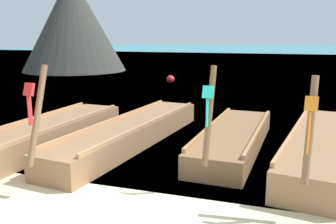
# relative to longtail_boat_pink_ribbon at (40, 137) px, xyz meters

# --- Properties ---
(ground) EXTENTS (120.00, 120.00, 0.00)m
(ground) POSITION_rel_longtail_boat_pink_ribbon_xyz_m (3.56, -2.79, -0.34)
(ground) COLOR beige
(sea_water) EXTENTS (120.00, 120.00, 0.00)m
(sea_water) POSITION_rel_longtail_boat_pink_ribbon_xyz_m (3.56, 58.31, -0.33)
(sea_water) COLOR teal
(sea_water) RESTS_ON ground
(longtail_boat_pink_ribbon) EXTENTS (1.65, 6.80, 2.44)m
(longtail_boat_pink_ribbon) POSITION_rel_longtail_boat_pink_ribbon_xyz_m (0.00, 0.00, 0.00)
(longtail_boat_pink_ribbon) COLOR olive
(longtail_boat_pink_ribbon) RESTS_ON ground
(longtail_boat_red_ribbon) EXTENTS (1.96, 7.36, 2.50)m
(longtail_boat_red_ribbon) POSITION_rel_longtail_boat_pink_ribbon_xyz_m (2.17, 1.21, -0.01)
(longtail_boat_red_ribbon) COLOR olive
(longtail_boat_red_ribbon) RESTS_ON ground
(longtail_boat_turquoise_ribbon) EXTENTS (1.63, 5.77, 2.47)m
(longtail_boat_turquoise_ribbon) POSITION_rel_longtail_boat_pink_ribbon_xyz_m (5.01, 1.63, -0.05)
(longtail_boat_turquoise_ribbon) COLOR brown
(longtail_boat_turquoise_ribbon) RESTS_ON ground
(longtail_boat_orange_ribbon) EXTENTS (2.24, 6.72, 2.41)m
(longtail_boat_orange_ribbon) POSITION_rel_longtail_boat_pink_ribbon_xyz_m (7.17, 1.41, 0.00)
(longtail_boat_orange_ribbon) COLOR olive
(longtail_boat_orange_ribbon) RESTS_ON ground
(karst_rock) EXTENTS (8.88, 8.88, 8.24)m
(karst_rock) POSITION_rel_longtail_boat_pink_ribbon_xyz_m (-11.65, 20.24, 3.70)
(karst_rock) COLOR #383833
(karst_rock) RESTS_ON ground
(mooring_buoy_near) EXTENTS (0.51, 0.51, 0.51)m
(mooring_buoy_near) POSITION_rel_longtail_boat_pink_ribbon_xyz_m (-0.89, 14.47, -0.07)
(mooring_buoy_near) COLOR red
(mooring_buoy_near) RESTS_ON sea_water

